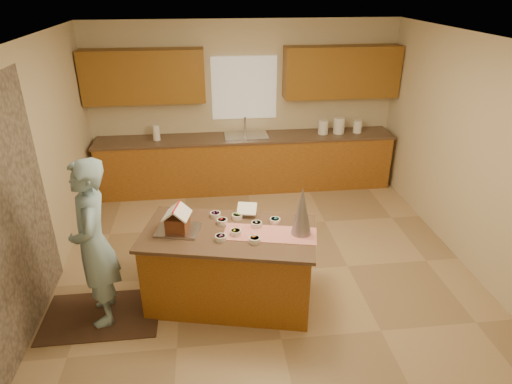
# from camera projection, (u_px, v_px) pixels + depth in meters

# --- Properties ---
(floor) EXTENTS (5.50, 5.50, 0.00)m
(floor) POSITION_uv_depth(u_px,v_px,m) (266.00, 272.00, 5.45)
(floor) COLOR tan
(floor) RESTS_ON ground
(ceiling) EXTENTS (5.50, 5.50, 0.00)m
(ceiling) POSITION_uv_depth(u_px,v_px,m) (269.00, 42.00, 4.28)
(ceiling) COLOR silver
(ceiling) RESTS_ON floor
(wall_back) EXTENTS (5.50, 5.50, 0.00)m
(wall_back) POSITION_uv_depth(u_px,v_px,m) (244.00, 106.00, 7.32)
(wall_back) COLOR beige
(wall_back) RESTS_ON floor
(wall_front) EXTENTS (5.50, 5.50, 0.00)m
(wall_front) POSITION_uv_depth(u_px,v_px,m) (337.00, 368.00, 2.41)
(wall_front) COLOR beige
(wall_front) RESTS_ON floor
(wall_left) EXTENTS (5.50, 5.50, 0.00)m
(wall_left) POSITION_uv_depth(u_px,v_px,m) (29.00, 182.00, 4.60)
(wall_left) COLOR beige
(wall_left) RESTS_ON floor
(wall_right) EXTENTS (5.50, 5.50, 0.00)m
(wall_right) POSITION_uv_depth(u_px,v_px,m) (481.00, 161.00, 5.12)
(wall_right) COLOR beige
(wall_right) RESTS_ON floor
(stone_accent) EXTENTS (0.00, 2.50, 2.50)m
(stone_accent) POSITION_uv_depth(u_px,v_px,m) (3.00, 229.00, 3.94)
(stone_accent) COLOR gray
(stone_accent) RESTS_ON wall_left
(window_curtain) EXTENTS (1.05, 0.03, 1.00)m
(window_curtain) POSITION_uv_depth(u_px,v_px,m) (244.00, 88.00, 7.17)
(window_curtain) COLOR white
(window_curtain) RESTS_ON wall_back
(back_counter_base) EXTENTS (4.80, 0.60, 0.88)m
(back_counter_base) POSITION_uv_depth(u_px,v_px,m) (246.00, 164.00, 7.45)
(back_counter_base) COLOR #9B6120
(back_counter_base) RESTS_ON floor
(back_counter_top) EXTENTS (4.85, 0.63, 0.04)m
(back_counter_top) POSITION_uv_depth(u_px,v_px,m) (246.00, 138.00, 7.25)
(back_counter_top) COLOR brown
(back_counter_top) RESTS_ON back_counter_base
(upper_cabinet_left) EXTENTS (1.85, 0.35, 0.80)m
(upper_cabinet_left) POSITION_uv_depth(u_px,v_px,m) (144.00, 76.00, 6.76)
(upper_cabinet_left) COLOR brown
(upper_cabinet_left) RESTS_ON wall_back
(upper_cabinet_right) EXTENTS (1.85, 0.35, 0.80)m
(upper_cabinet_right) POSITION_uv_depth(u_px,v_px,m) (341.00, 72.00, 7.08)
(upper_cabinet_right) COLOR brown
(upper_cabinet_right) RESTS_ON wall_back
(sink) EXTENTS (0.70, 0.45, 0.12)m
(sink) POSITION_uv_depth(u_px,v_px,m) (246.00, 138.00, 7.26)
(sink) COLOR silver
(sink) RESTS_ON back_counter_top
(faucet) EXTENTS (0.03, 0.03, 0.28)m
(faucet) POSITION_uv_depth(u_px,v_px,m) (245.00, 125.00, 7.34)
(faucet) COLOR silver
(faucet) RESTS_ON back_counter_top
(island_base) EXTENTS (1.87, 1.22, 0.84)m
(island_base) POSITION_uv_depth(u_px,v_px,m) (230.00, 268.00, 4.81)
(island_base) COLOR #9B6120
(island_base) RESTS_ON floor
(island_top) EXTENTS (1.96, 1.32, 0.04)m
(island_top) POSITION_uv_depth(u_px,v_px,m) (229.00, 233.00, 4.62)
(island_top) COLOR brown
(island_top) RESTS_ON island_base
(table_runner) EXTENTS (1.01, 0.55, 0.01)m
(table_runner) POSITION_uv_depth(u_px,v_px,m) (270.00, 234.00, 4.57)
(table_runner) COLOR red
(table_runner) RESTS_ON island_top
(baking_tray) EXTENTS (0.50, 0.42, 0.02)m
(baking_tray) POSITION_uv_depth(u_px,v_px,m) (178.00, 230.00, 4.62)
(baking_tray) COLOR silver
(baking_tray) RESTS_ON island_top
(cookbook) EXTENTS (0.24, 0.21, 0.09)m
(cookbook) POSITION_uv_depth(u_px,v_px,m) (247.00, 209.00, 4.89)
(cookbook) COLOR white
(cookbook) RESTS_ON island_top
(tinsel_tree) EXTENTS (0.25, 0.25, 0.53)m
(tinsel_tree) POSITION_uv_depth(u_px,v_px,m) (302.00, 211.00, 4.47)
(tinsel_tree) COLOR #B6B8C3
(tinsel_tree) RESTS_ON island_top
(rug) EXTENTS (1.21, 0.79, 0.01)m
(rug) POSITION_uv_depth(u_px,v_px,m) (102.00, 315.00, 4.74)
(rug) COLOR black
(rug) RESTS_ON floor
(boy) EXTENTS (0.54, 0.72, 1.78)m
(boy) POSITION_uv_depth(u_px,v_px,m) (94.00, 244.00, 4.36)
(boy) COLOR #8CB4C7
(boy) RESTS_ON rug
(canister_a) EXTENTS (0.16, 0.16, 0.23)m
(canister_a) POSITION_uv_depth(u_px,v_px,m) (323.00, 127.00, 7.33)
(canister_a) COLOR white
(canister_a) RESTS_ON back_counter_top
(canister_b) EXTENTS (0.18, 0.18, 0.27)m
(canister_b) POSITION_uv_depth(u_px,v_px,m) (339.00, 125.00, 7.35)
(canister_b) COLOR white
(canister_b) RESTS_ON back_counter_top
(canister_c) EXTENTS (0.14, 0.14, 0.21)m
(canister_c) POSITION_uv_depth(u_px,v_px,m) (358.00, 126.00, 7.39)
(canister_c) COLOR white
(canister_c) RESTS_ON back_counter_top
(paper_towel) EXTENTS (0.11, 0.11, 0.25)m
(paper_towel) POSITION_uv_depth(u_px,v_px,m) (156.00, 132.00, 7.04)
(paper_towel) COLOR white
(paper_towel) RESTS_ON back_counter_top
(gingerbread_house) EXTENTS (0.31, 0.32, 0.27)m
(gingerbread_house) POSITION_uv_depth(u_px,v_px,m) (177.00, 221.00, 4.57)
(gingerbread_house) COLOR brown
(gingerbread_house) RESTS_ON baking_tray
(candy_bowls) EXTENTS (0.75, 0.68, 0.05)m
(candy_bowls) POSITION_uv_depth(u_px,v_px,m) (240.00, 226.00, 4.67)
(candy_bowls) COLOR red
(candy_bowls) RESTS_ON island_top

